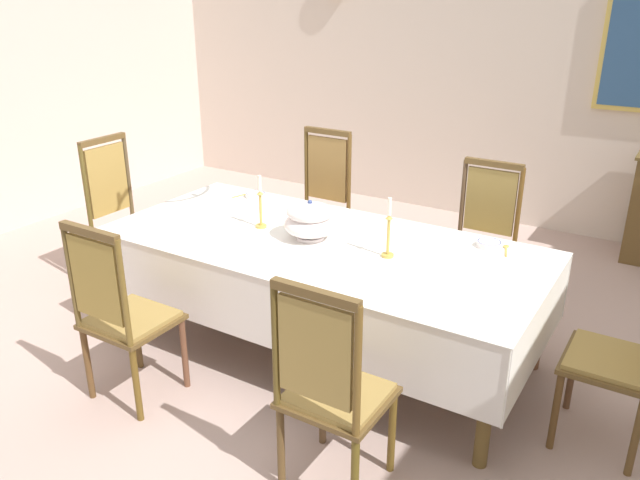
{
  "coord_description": "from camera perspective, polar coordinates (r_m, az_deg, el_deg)",
  "views": [
    {
      "loc": [
        1.83,
        -2.89,
        2.16
      ],
      "look_at": [
        -0.0,
        0.08,
        0.75
      ],
      "focal_mm": 35.51,
      "sensor_mm": 36.0,
      "label": 1
    }
  ],
  "objects": [
    {
      "name": "back_wall",
      "position": [
        6.26,
        15.22,
        16.27
      ],
      "size": [
        7.18,
        0.08,
        3.22
      ],
      "primitive_type": "cube",
      "color": "beige",
      "rests_on": "ground"
    },
    {
      "name": "chair_south_a",
      "position": [
        3.55,
        -17.5,
        -6.16
      ],
      "size": [
        0.44,
        0.42,
        1.06
      ],
      "color": "brown",
      "rests_on": "ground"
    },
    {
      "name": "chair_north_a",
      "position": [
        4.94,
        -0.07,
        3.25
      ],
      "size": [
        0.44,
        0.42,
        1.14
      ],
      "rotation": [
        0.0,
        0.0,
        3.14
      ],
      "color": "brown",
      "rests_on": "ground"
    },
    {
      "name": "soup_tureen",
      "position": [
        3.76,
        -0.9,
        1.81
      ],
      "size": [
        0.31,
        0.31,
        0.25
      ],
      "color": "white",
      "rests_on": "tablecloth"
    },
    {
      "name": "bowl_near_left",
      "position": [
        4.58,
        -5.84,
        4.09
      ],
      "size": [
        0.14,
        0.14,
        0.03
      ],
      "color": "white",
      "rests_on": "tablecloth"
    },
    {
      "name": "chair_south_b",
      "position": [
        2.8,
        0.96,
        -13.09
      ],
      "size": [
        0.44,
        0.42,
        1.07
      ],
      "color": "brown",
      "rests_on": "ground"
    },
    {
      "name": "bowl_near_right",
      "position": [
        3.81,
        15.0,
        -0.32
      ],
      "size": [
        0.14,
        0.14,
        0.04
      ],
      "color": "white",
      "rests_on": "tablecloth"
    },
    {
      "name": "spoon_secondary",
      "position": [
        3.81,
        16.42,
        -0.68
      ],
      "size": [
        0.06,
        0.17,
        0.01
      ],
      "rotation": [
        0.0,
        0.0,
        0.28
      ],
      "color": "gold",
      "rests_on": "tablecloth"
    },
    {
      "name": "candlestick_west",
      "position": [
        3.96,
        -5.38,
        2.98
      ],
      "size": [
        0.07,
        0.07,
        0.34
      ],
      "color": "gold",
      "rests_on": "tablecloth"
    },
    {
      "name": "dining_table",
      "position": [
        3.8,
        0.07,
        -1.1
      ],
      "size": [
        2.62,
        1.19,
        0.74
      ],
      "color": "brown",
      "rests_on": "ground"
    },
    {
      "name": "chair_head_east",
      "position": [
        3.38,
        25.93,
        -8.97
      ],
      "size": [
        0.42,
        0.44,
        1.05
      ],
      "rotation": [
        0.0,
        0.0,
        1.57
      ],
      "color": "brown",
      "rests_on": "ground"
    },
    {
      "name": "spoon_primary",
      "position": [
        4.66,
        -6.57,
        4.19
      ],
      "size": [
        0.06,
        0.17,
        0.01
      ],
      "rotation": [
        0.0,
        0.0,
        -0.28
      ],
      "color": "gold",
      "rests_on": "tablecloth"
    },
    {
      "name": "candlestick_east",
      "position": [
        3.52,
        6.19,
        0.59
      ],
      "size": [
        0.07,
        0.07,
        0.35
      ],
      "color": "gold",
      "rests_on": "tablecloth"
    },
    {
      "name": "ground",
      "position": [
        4.05,
        -0.58,
        -10.49
      ],
      "size": [
        7.18,
        6.07,
        0.04
      ],
      "primitive_type": "cube",
      "color": "#BB9E93"
    },
    {
      "name": "tablecloth",
      "position": [
        3.81,
        0.07,
        -1.55
      ],
      "size": [
        2.64,
        1.21,
        0.41
      ],
      "color": "white",
      "rests_on": "dining_table"
    },
    {
      "name": "chair_north_b",
      "position": [
        4.44,
        14.31,
        0.03
      ],
      "size": [
        0.44,
        0.42,
        1.07
      ],
      "rotation": [
        0.0,
        0.0,
        3.14
      ],
      "color": "brown",
      "rests_on": "ground"
    },
    {
      "name": "chair_head_west",
      "position": [
        4.9,
        -17.34,
        2.08
      ],
      "size": [
        0.42,
        0.44,
        1.15
      ],
      "rotation": [
        0.0,
        0.0,
        -1.57
      ],
      "color": "brown",
      "rests_on": "ground"
    }
  ]
}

